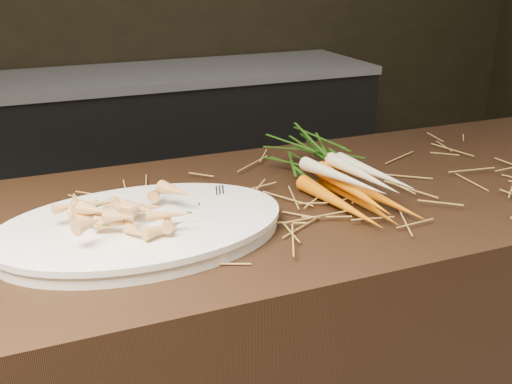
% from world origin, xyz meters
% --- Properties ---
extents(main_counter, '(2.40, 0.70, 0.90)m').
position_xyz_m(main_counter, '(0.00, 0.30, 0.45)').
color(main_counter, black).
rests_on(main_counter, ground).
extents(back_counter, '(1.82, 0.62, 0.84)m').
position_xyz_m(back_counter, '(0.30, 2.18, 0.42)').
color(back_counter, black).
rests_on(back_counter, ground).
extents(straw_bedding, '(1.40, 0.60, 0.02)m').
position_xyz_m(straw_bedding, '(0.00, 0.30, 0.91)').
color(straw_bedding, olive).
rests_on(straw_bedding, main_counter).
extents(root_veg_bunch, '(0.17, 0.49, 0.09)m').
position_xyz_m(root_veg_bunch, '(0.04, 0.34, 0.94)').
color(root_veg_bunch, '#D86404').
rests_on(root_veg_bunch, main_counter).
extents(serving_platter, '(0.53, 0.37, 0.03)m').
position_xyz_m(serving_platter, '(-0.38, 0.23, 0.91)').
color(serving_platter, white).
rests_on(serving_platter, main_counter).
extents(roasted_veg_heap, '(0.26, 0.19, 0.06)m').
position_xyz_m(roasted_veg_heap, '(-0.38, 0.23, 0.96)').
color(roasted_veg_heap, '#C08145').
rests_on(roasted_veg_heap, serving_platter).
extents(serving_fork, '(0.07, 0.19, 0.00)m').
position_xyz_m(serving_fork, '(-0.20, 0.22, 0.93)').
color(serving_fork, silver).
rests_on(serving_fork, serving_platter).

